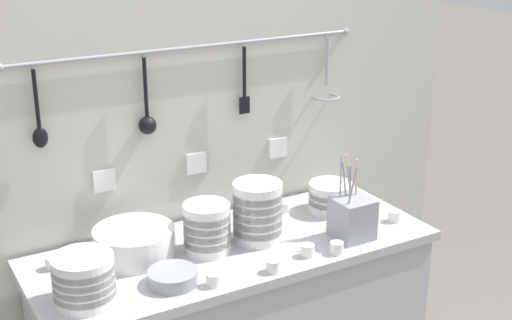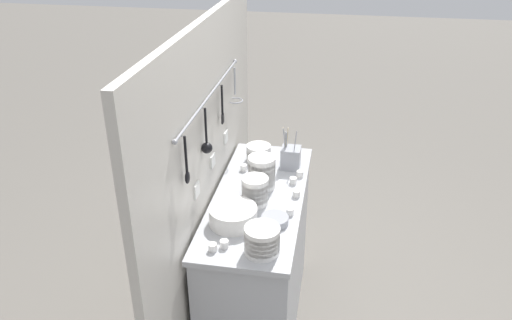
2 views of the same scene
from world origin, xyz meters
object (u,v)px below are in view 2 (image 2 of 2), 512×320
at_px(bowl_stack_wide_centre, 262,240).
at_px(cup_back_left, 293,181).
at_px(cup_front_right, 300,174).
at_px(cup_front_left, 224,244).
at_px(bowl_stack_tall_left, 255,191).
at_px(bowl_stack_short_front, 262,173).
at_px(cup_mid_row, 213,247).
at_px(cutlery_caddy, 291,157).
at_px(cup_edge_far, 290,212).
at_px(cup_back_right, 244,168).
at_px(plate_stack, 233,216).
at_px(cup_beside_plates, 296,194).
at_px(cup_by_caddy, 290,150).
at_px(bowl_stack_back_corner, 259,153).
at_px(steel_mixing_bowl, 275,220).

height_order(bowl_stack_wide_centre, cup_back_left, bowl_stack_wide_centre).
bearing_deg(cup_front_right, cup_front_left, 158.94).
bearing_deg(bowl_stack_tall_left, cup_back_left, -36.06).
bearing_deg(bowl_stack_tall_left, cup_front_right, -32.24).
height_order(bowl_stack_short_front, cup_mid_row, bowl_stack_short_front).
bearing_deg(bowl_stack_tall_left, cutlery_caddy, -17.80).
relative_size(cup_edge_far, cup_front_left, 1.00).
relative_size(cup_back_right, cup_front_right, 1.00).
xyz_separation_m(bowl_stack_short_front, cutlery_caddy, (0.27, -0.13, -0.03)).
height_order(plate_stack, cutlery_caddy, cutlery_caddy).
bearing_deg(cup_front_right, cutlery_caddy, 32.43).
height_order(cup_back_left, cup_front_left, same).
relative_size(bowl_stack_short_front, cutlery_caddy, 0.73).
bearing_deg(cup_back_left, cup_beside_plates, -166.93).
bearing_deg(cutlery_caddy, cup_beside_plates, -168.01).
distance_m(cup_front_right, cup_by_caddy, 0.32).
bearing_deg(cup_front_right, cup_by_caddy, 17.30).
bearing_deg(cutlery_caddy, cup_back_right, 107.80).
bearing_deg(cup_mid_row, bowl_stack_tall_left, -15.48).
bearing_deg(cup_beside_plates, bowl_stack_short_front, 72.15).
height_order(cup_front_left, cup_beside_plates, same).
height_order(cup_back_right, cup_front_left, same).
height_order(bowl_stack_short_front, bowl_stack_back_corner, bowl_stack_short_front).
height_order(cutlery_caddy, cup_front_left, cutlery_caddy).
height_order(bowl_stack_short_front, cup_by_caddy, bowl_stack_short_front).
bearing_deg(cup_front_left, cutlery_caddy, -14.32).
bearing_deg(bowl_stack_wide_centre, plate_stack, 41.27).
relative_size(bowl_stack_tall_left, cup_back_left, 3.74).
relative_size(bowl_stack_short_front, cup_front_left, 4.63).
distance_m(cutlery_caddy, cup_front_right, 0.14).
bearing_deg(cup_mid_row, cutlery_caddy, -16.64).
distance_m(cup_edge_far, cup_beside_plates, 0.18).
bearing_deg(bowl_stack_back_corner, bowl_stack_wide_centre, -169.29).
bearing_deg(bowl_stack_short_front, steel_mixing_bowl, -160.13).
height_order(cutlery_caddy, cup_beside_plates, cutlery_caddy).
bearing_deg(cup_back_right, bowl_stack_tall_left, -159.43).
distance_m(bowl_stack_back_corner, cup_by_caddy, 0.22).
height_order(bowl_stack_wide_centre, bowl_stack_back_corner, bowl_stack_wide_centre).
bearing_deg(bowl_stack_tall_left, cup_by_caddy, -10.18).
bearing_deg(plate_stack, cup_beside_plates, -42.71).
xyz_separation_m(bowl_stack_tall_left, cup_back_left, (0.24, -0.18, -0.06)).
distance_m(bowl_stack_wide_centre, cup_edge_far, 0.35).
bearing_deg(cup_front_left, bowl_stack_wide_centre, -92.02).
relative_size(cup_edge_far, cup_back_left, 1.00).
distance_m(bowl_stack_tall_left, bowl_stack_back_corner, 0.51).
bearing_deg(cup_front_left, cup_back_left, -21.29).
bearing_deg(cup_edge_far, cup_front_right, -1.67).
distance_m(bowl_stack_wide_centre, cup_beside_plates, 0.53).
height_order(cup_front_right, cup_edge_far, same).
distance_m(cup_back_right, cup_beside_plates, 0.42).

